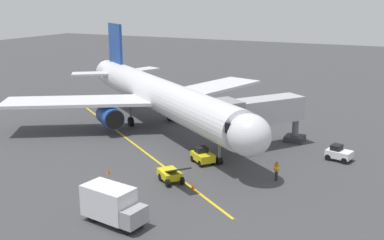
# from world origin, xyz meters

# --- Properties ---
(ground_plane) EXTENTS (220.00, 220.00, 0.00)m
(ground_plane) POSITION_xyz_m (0.00, 0.00, 0.00)
(ground_plane) COLOR #424244
(apron_lead_in_line) EXTENTS (32.32, 23.95, 0.01)m
(apron_lead_in_line) POSITION_xyz_m (1.12, 7.52, 0.01)
(apron_lead_in_line) COLOR yellow
(apron_lead_in_line) RESTS_ON ground
(airplane) EXTENTS (34.75, 31.42, 11.50)m
(airplane) POSITION_xyz_m (1.35, 1.35, 4.00)
(airplane) COLOR white
(airplane) RESTS_ON ground
(jet_bridge) EXTENTS (8.51, 10.32, 5.40)m
(jet_bridge) POSITION_xyz_m (-10.92, 3.74, 3.76)
(jet_bridge) COLOR #B7B7BC
(jet_bridge) RESTS_ON ground
(ground_crew_marshaller) EXTENTS (0.47, 0.40, 1.71)m
(ground_crew_marshaller) POSITION_xyz_m (-15.64, 11.10, 0.89)
(ground_crew_marshaller) COLOR #23232D
(ground_crew_marshaller) RESTS_ON ground
(tug_near_nose) EXTENTS (2.74, 2.60, 1.50)m
(tug_near_nose) POSITION_xyz_m (-8.18, 9.87, 0.70)
(tug_near_nose) COLOR yellow
(tug_near_nose) RESTS_ON ground
(box_truck_portside) EXTENTS (4.84, 2.61, 2.62)m
(box_truck_portside) POSITION_xyz_m (-7.74, 23.58, 1.39)
(box_truck_portside) COLOR #9E9EA3
(box_truck_portside) RESTS_ON ground
(tug_starboard_side) EXTENTS (2.58, 2.01, 1.50)m
(tug_starboard_side) POSITION_xyz_m (-19.54, 3.49, 0.70)
(tug_starboard_side) COLOR white
(tug_starboard_side) RESTS_ON ground
(belt_loader_rear_apron) EXTENTS (4.32, 3.81, 2.32)m
(belt_loader_rear_apron) POSITION_xyz_m (-7.74, 15.31, 0.71)
(belt_loader_rear_apron) COLOR yellow
(belt_loader_rear_apron) RESTS_ON ground
(safety_cone_nose_left) EXTENTS (0.32, 0.32, 0.55)m
(safety_cone_nose_left) POSITION_xyz_m (-10.09, 15.90, 0.28)
(safety_cone_nose_left) COLOR #F2590F
(safety_cone_nose_left) RESTS_ON ground
(safety_cone_nose_right) EXTENTS (0.32, 0.32, 0.55)m
(safety_cone_nose_right) POSITION_xyz_m (-1.86, 16.09, 0.28)
(safety_cone_nose_right) COLOR #F2590F
(safety_cone_nose_right) RESTS_ON ground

